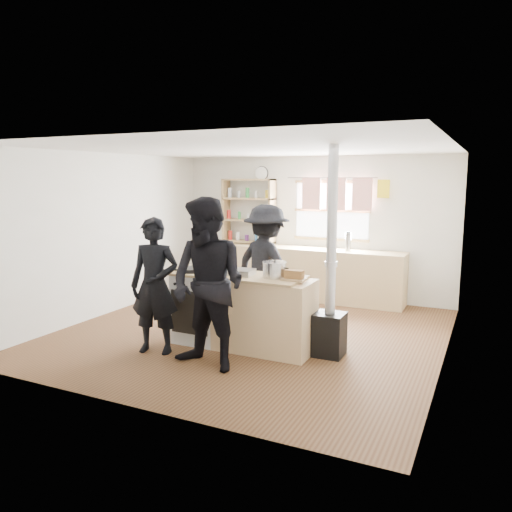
% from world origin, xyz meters
% --- Properties ---
extents(ground, '(5.00, 5.00, 0.01)m').
position_xyz_m(ground, '(0.00, 0.00, -0.01)').
color(ground, brown).
rests_on(ground, ground).
extents(back_counter, '(3.40, 0.55, 0.90)m').
position_xyz_m(back_counter, '(0.00, 2.22, 0.45)').
color(back_counter, tan).
rests_on(back_counter, ground).
extents(shelving_unit, '(1.00, 0.28, 1.20)m').
position_xyz_m(shelving_unit, '(-1.20, 2.34, 1.51)').
color(shelving_unit, tan).
rests_on(shelving_unit, back_counter).
extents(thermos, '(0.10, 0.10, 0.31)m').
position_xyz_m(thermos, '(0.73, 2.22, 1.05)').
color(thermos, silver).
rests_on(thermos, back_counter).
extents(cooking_island, '(1.97, 0.64, 0.93)m').
position_xyz_m(cooking_island, '(0.14, -0.55, 0.47)').
color(cooking_island, silver).
rests_on(cooking_island, ground).
extents(skillet_greens, '(0.46, 0.46, 0.05)m').
position_xyz_m(skillet_greens, '(-0.55, -0.64, 0.96)').
color(skillet_greens, black).
rests_on(skillet_greens, cooking_island).
extents(roast_tray, '(0.34, 0.29, 0.07)m').
position_xyz_m(roast_tray, '(0.13, -0.57, 0.97)').
color(roast_tray, silver).
rests_on(roast_tray, cooking_island).
extents(stockpot_stove, '(0.24, 0.24, 0.19)m').
position_xyz_m(stockpot_stove, '(-0.24, -0.33, 1.02)').
color(stockpot_stove, '#B7B7B9').
rests_on(stockpot_stove, cooking_island).
extents(stockpot_counter, '(0.29, 0.29, 0.22)m').
position_xyz_m(stockpot_counter, '(0.58, -0.54, 1.03)').
color(stockpot_counter, silver).
rests_on(stockpot_counter, cooking_island).
extents(bread_board, '(0.28, 0.21, 0.12)m').
position_xyz_m(bread_board, '(0.84, -0.57, 0.98)').
color(bread_board, tan).
rests_on(bread_board, cooking_island).
extents(flue_heater, '(0.35, 0.35, 2.50)m').
position_xyz_m(flue_heater, '(1.23, -0.38, 0.65)').
color(flue_heater, black).
rests_on(flue_heater, ground).
extents(person_near_left, '(0.68, 0.53, 1.66)m').
position_xyz_m(person_near_left, '(-0.73, -1.17, 0.83)').
color(person_near_left, black).
rests_on(person_near_left, ground).
extents(person_near_right, '(1.03, 0.86, 1.92)m').
position_xyz_m(person_near_right, '(0.14, -1.36, 0.96)').
color(person_near_right, black).
rests_on(person_near_right, ground).
extents(person_far, '(1.28, 0.98, 1.75)m').
position_xyz_m(person_far, '(0.01, 0.48, 0.87)').
color(person_far, black).
rests_on(person_far, ground).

